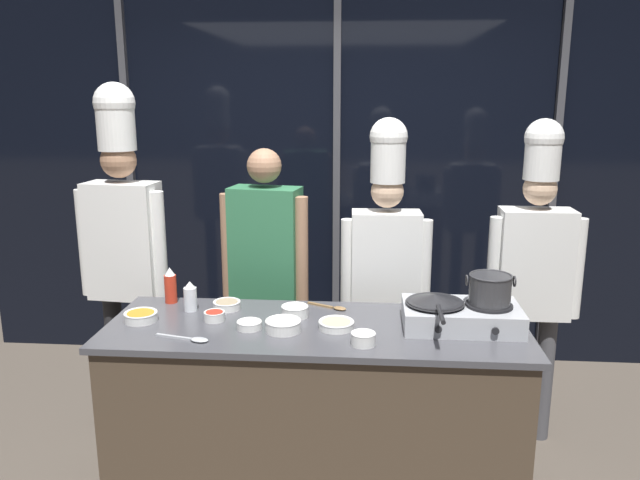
{
  "coord_description": "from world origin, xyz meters",
  "views": [
    {
      "loc": [
        0.24,
        -2.71,
        1.97
      ],
      "look_at": [
        0.0,
        0.25,
        1.27
      ],
      "focal_mm": 35.0,
      "sensor_mm": 36.0,
      "label": 1
    }
  ],
  "objects_px": {
    "prep_bowl_rice": "(363,338)",
    "serving_spoon_solid": "(334,307)",
    "prep_bowl_carrots": "(141,316)",
    "prep_bowl_mushrooms": "(227,304)",
    "frying_pan": "(435,299)",
    "stock_pot": "(490,289)",
    "squeeze_bottle_clear": "(190,297)",
    "portable_stove": "(461,316)",
    "prep_bowl_chili_flakes": "(214,315)",
    "chef_head": "(124,232)",
    "serving_spoon_slotted": "(192,339)",
    "prep_bowl_noodles": "(283,325)",
    "chef_line": "(534,260)",
    "prep_bowl_bean_sprouts": "(295,310)",
    "chef_sous": "(386,259)",
    "prep_bowl_ginger": "(336,324)",
    "prep_bowl_chicken": "(249,324)",
    "person_guest": "(266,263)",
    "squeeze_bottle_chili": "(170,286)"
  },
  "relations": [
    {
      "from": "prep_bowl_rice",
      "to": "serving_spoon_solid",
      "type": "bearing_deg",
      "value": 108.71
    },
    {
      "from": "prep_bowl_chicken",
      "to": "chef_sous",
      "type": "xyz_separation_m",
      "value": [
        0.63,
        0.68,
        0.14
      ]
    },
    {
      "from": "prep_bowl_noodles",
      "to": "stock_pot",
      "type": "bearing_deg",
      "value": 7.04
    },
    {
      "from": "serving_spoon_slotted",
      "to": "person_guest",
      "type": "relative_size",
      "value": 0.15
    },
    {
      "from": "squeeze_bottle_clear",
      "to": "prep_bowl_carrots",
      "type": "height_order",
      "value": "squeeze_bottle_clear"
    },
    {
      "from": "prep_bowl_mushrooms",
      "to": "prep_bowl_ginger",
      "type": "relative_size",
      "value": 0.83
    },
    {
      "from": "stock_pot",
      "to": "squeeze_bottle_clear",
      "type": "height_order",
      "value": "stock_pot"
    },
    {
      "from": "stock_pot",
      "to": "serving_spoon_slotted",
      "type": "relative_size",
      "value": 0.86
    },
    {
      "from": "stock_pot",
      "to": "prep_bowl_ginger",
      "type": "relative_size",
      "value": 1.32
    },
    {
      "from": "prep_bowl_chicken",
      "to": "prep_bowl_noodles",
      "type": "xyz_separation_m",
      "value": [
        0.16,
        -0.02,
        0.01
      ]
    },
    {
      "from": "prep_bowl_bean_sprouts",
      "to": "chef_sous",
      "type": "height_order",
      "value": "chef_sous"
    },
    {
      "from": "prep_bowl_bean_sprouts",
      "to": "chef_sous",
      "type": "relative_size",
      "value": 0.07
    },
    {
      "from": "frying_pan",
      "to": "prep_bowl_carrots",
      "type": "xyz_separation_m",
      "value": [
        -1.38,
        -0.04,
        -0.11
      ]
    },
    {
      "from": "prep_bowl_carrots",
      "to": "prep_bowl_mushrooms",
      "type": "bearing_deg",
      "value": 28.4
    },
    {
      "from": "squeeze_bottle_clear",
      "to": "prep_bowl_noodles",
      "type": "relative_size",
      "value": 0.92
    },
    {
      "from": "squeeze_bottle_chili",
      "to": "prep_bowl_noodles",
      "type": "bearing_deg",
      "value": -28.83
    },
    {
      "from": "stock_pot",
      "to": "chef_sous",
      "type": "bearing_deg",
      "value": 128.39
    },
    {
      "from": "squeeze_bottle_chili",
      "to": "squeeze_bottle_clear",
      "type": "distance_m",
      "value": 0.18
    },
    {
      "from": "prep_bowl_carrots",
      "to": "chef_sous",
      "type": "bearing_deg",
      "value": 28.12
    },
    {
      "from": "prep_bowl_carrots",
      "to": "prep_bowl_chili_flakes",
      "type": "relative_size",
      "value": 1.57
    },
    {
      "from": "prep_bowl_chicken",
      "to": "prep_bowl_bean_sprouts",
      "type": "relative_size",
      "value": 0.88
    },
    {
      "from": "chef_head",
      "to": "chef_line",
      "type": "relative_size",
      "value": 1.1
    },
    {
      "from": "portable_stove",
      "to": "prep_bowl_bean_sprouts",
      "type": "xyz_separation_m",
      "value": [
        -0.78,
        0.07,
        -0.02
      ]
    },
    {
      "from": "prep_bowl_mushrooms",
      "to": "chef_head",
      "type": "height_order",
      "value": "chef_head"
    },
    {
      "from": "prep_bowl_rice",
      "to": "stock_pot",
      "type": "bearing_deg",
      "value": 23.26
    },
    {
      "from": "portable_stove",
      "to": "prep_bowl_chili_flakes",
      "type": "bearing_deg",
      "value": -179.55
    },
    {
      "from": "prep_bowl_rice",
      "to": "prep_bowl_carrots",
      "type": "relative_size",
      "value": 0.69
    },
    {
      "from": "chef_head",
      "to": "person_guest",
      "type": "distance_m",
      "value": 0.82
    },
    {
      "from": "squeeze_bottle_clear",
      "to": "prep_bowl_ginger",
      "type": "height_order",
      "value": "squeeze_bottle_clear"
    },
    {
      "from": "stock_pot",
      "to": "serving_spoon_slotted",
      "type": "xyz_separation_m",
      "value": [
        -1.31,
        -0.26,
        -0.18
      ]
    },
    {
      "from": "prep_bowl_mushrooms",
      "to": "prep_bowl_bean_sprouts",
      "type": "relative_size",
      "value": 1.05
    },
    {
      "from": "prep_bowl_rice",
      "to": "serving_spoon_slotted",
      "type": "distance_m",
      "value": 0.74
    },
    {
      "from": "prep_bowl_chicken",
      "to": "chef_line",
      "type": "distance_m",
      "value": 1.63
    },
    {
      "from": "prep_bowl_rice",
      "to": "chef_line",
      "type": "distance_m",
      "value": 1.29
    },
    {
      "from": "prep_bowl_noodles",
      "to": "chef_line",
      "type": "height_order",
      "value": "chef_line"
    },
    {
      "from": "squeeze_bottle_chili",
      "to": "prep_bowl_mushrooms",
      "type": "distance_m",
      "value": 0.32
    },
    {
      "from": "prep_bowl_noodles",
      "to": "serving_spoon_slotted",
      "type": "height_order",
      "value": "prep_bowl_noodles"
    },
    {
      "from": "prep_bowl_noodles",
      "to": "chef_line",
      "type": "xyz_separation_m",
      "value": [
        1.29,
        0.75,
        0.13
      ]
    },
    {
      "from": "portable_stove",
      "to": "chef_sous",
      "type": "bearing_deg",
      "value": 120.14
    },
    {
      "from": "prep_bowl_mushrooms",
      "to": "serving_spoon_slotted",
      "type": "bearing_deg",
      "value": -98.02
    },
    {
      "from": "squeeze_bottle_clear",
      "to": "serving_spoon_solid",
      "type": "relative_size",
      "value": 0.74
    },
    {
      "from": "portable_stove",
      "to": "chef_line",
      "type": "bearing_deg",
      "value": 53.13
    },
    {
      "from": "prep_bowl_ginger",
      "to": "portable_stove",
      "type": "bearing_deg",
      "value": 6.24
    },
    {
      "from": "stock_pot",
      "to": "chef_head",
      "type": "relative_size",
      "value": 0.11
    },
    {
      "from": "prep_bowl_chicken",
      "to": "prep_bowl_mushrooms",
      "type": "height_order",
      "value": "prep_bowl_mushrooms"
    },
    {
      "from": "squeeze_bottle_clear",
      "to": "serving_spoon_solid",
      "type": "bearing_deg",
      "value": 6.58
    },
    {
      "from": "prep_bowl_ginger",
      "to": "serving_spoon_slotted",
      "type": "relative_size",
      "value": 0.65
    },
    {
      "from": "prep_bowl_chili_flakes",
      "to": "chef_line",
      "type": "height_order",
      "value": "chef_line"
    },
    {
      "from": "frying_pan",
      "to": "prep_bowl_mushrooms",
      "type": "bearing_deg",
      "value": 170.97
    },
    {
      "from": "stock_pot",
      "to": "chef_sous",
      "type": "xyz_separation_m",
      "value": [
        -0.46,
        0.58,
        -0.02
      ]
    }
  ]
}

